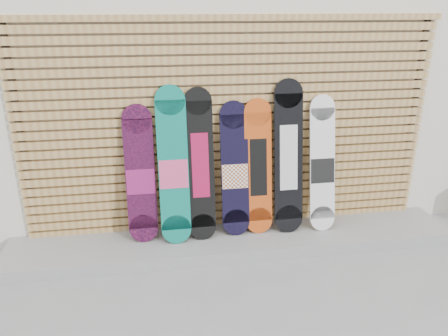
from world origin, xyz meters
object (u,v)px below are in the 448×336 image
Objects in this scene: snowboard_1 at (173,167)px; snowboard_5 at (288,158)px; snowboard_2 at (200,165)px; snowboard_4 at (258,167)px; snowboard_0 at (140,176)px; snowboard_6 at (322,165)px; snowboard_3 at (235,171)px.

snowboard_5 reaches higher than snowboard_1.
snowboard_2 is 1.09× the size of snowboard_4.
snowboard_0 is at bearing 179.96° from snowboard_4.
snowboard_6 reaches higher than snowboard_4.
snowboard_5 is at bearing -3.05° from snowboard_4.
snowboard_4 is at bearing -0.04° from snowboard_0.
snowboard_1 is 1.13× the size of snowboard_3.
snowboard_4 is at bearing 176.95° from snowboard_5.
snowboard_0 is 1.87m from snowboard_6.
snowboard_4 is (0.87, 0.04, -0.07)m from snowboard_1.
snowboard_5 is (0.31, -0.02, 0.09)m from snowboard_4.
snowboard_1 is at bearing -175.80° from snowboard_2.
snowboard_5 is 0.38m from snowboard_6.
snowboard_4 reaches higher than snowboard_0.
snowboard_2 is 1.08× the size of snowboard_6.
snowboard_5 is at bearing 1.21° from snowboard_1.
snowboard_6 is (0.92, -0.02, 0.02)m from snowboard_3.
snowboard_3 is 0.87× the size of snowboard_5.
snowboard_0 is 0.95m from snowboard_3.
snowboard_1 reaches higher than snowboard_3.
snowboard_3 is at bearing -0.38° from snowboard_0.
snowboard_2 is 1.28m from snowboard_6.
snowboard_0 is at bearing 177.83° from snowboard_2.
snowboard_2 reaches higher than snowboard_3.
snowboard_5 is (1.50, -0.02, 0.11)m from snowboard_0.
snowboard_5 is at bearing 178.28° from snowboard_6.
snowboard_4 reaches higher than snowboard_3.
snowboard_2 is 0.96× the size of snowboard_5.
snowboard_2 is 0.60m from snowboard_4.
snowboard_1 is at bearing -179.49° from snowboard_6.
snowboard_4 is 0.32m from snowboard_5.
snowboard_6 is at bearing -0.27° from snowboard_2.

